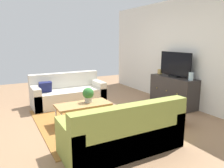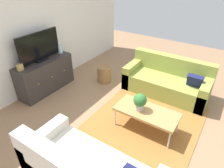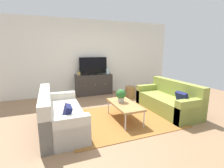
# 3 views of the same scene
# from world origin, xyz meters

# --- Properties ---
(ground_plane) EXTENTS (10.00, 10.00, 0.00)m
(ground_plane) POSITION_xyz_m (0.00, 0.00, 0.00)
(ground_plane) COLOR #997251
(wall_back) EXTENTS (6.40, 0.12, 2.70)m
(wall_back) POSITION_xyz_m (0.00, 2.55, 1.35)
(wall_back) COLOR silver
(wall_back) RESTS_ON ground_plane
(area_rug) EXTENTS (2.50, 1.90, 0.01)m
(area_rug) POSITION_xyz_m (0.00, -0.15, 0.01)
(area_rug) COLOR #9E662D
(area_rug) RESTS_ON ground_plane
(couch_left_side) EXTENTS (0.81, 1.84, 0.81)m
(couch_left_side) POSITION_xyz_m (-1.43, -0.10, 0.27)
(couch_left_side) COLOR beige
(couch_left_side) RESTS_ON ground_plane
(couch_right_side) EXTENTS (0.81, 1.84, 0.81)m
(couch_right_side) POSITION_xyz_m (1.43, -0.10, 0.27)
(couch_right_side) COLOR olive
(couch_right_side) RESTS_ON ground_plane
(coffee_table) EXTENTS (0.52, 1.09, 0.41)m
(coffee_table) POSITION_xyz_m (0.05, -0.22, 0.38)
(coffee_table) COLOR #B7844C
(coffee_table) RESTS_ON ground_plane
(potted_plant) EXTENTS (0.23, 0.23, 0.31)m
(potted_plant) POSITION_xyz_m (0.01, -0.10, 0.58)
(potted_plant) COLOR #B7B2A8
(potted_plant) RESTS_ON coffee_table
(tv_console) EXTENTS (1.33, 0.47, 0.75)m
(tv_console) POSITION_xyz_m (-0.02, 2.27, 0.37)
(tv_console) COLOR #332D2B
(tv_console) RESTS_ON ground_plane
(flat_screen_tv) EXTENTS (1.01, 0.16, 0.63)m
(flat_screen_tv) POSITION_xyz_m (-0.02, 2.29, 1.06)
(flat_screen_tv) COLOR black
(flat_screen_tv) RESTS_ON tv_console
(glass_vase) EXTENTS (0.11, 0.11, 0.19)m
(glass_vase) POSITION_xyz_m (0.52, 2.27, 0.84)
(glass_vase) COLOR silver
(glass_vase) RESTS_ON tv_console
(mantel_clock) EXTENTS (0.11, 0.07, 0.13)m
(mantel_clock) POSITION_xyz_m (-0.57, 2.27, 0.81)
(mantel_clock) COLOR tan
(mantel_clock) RESTS_ON tv_console
(wicker_basket) EXTENTS (0.34, 0.34, 0.40)m
(wicker_basket) POSITION_xyz_m (1.03, 1.37, 0.20)
(wicker_basket) COLOR olive
(wicker_basket) RESTS_ON ground_plane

